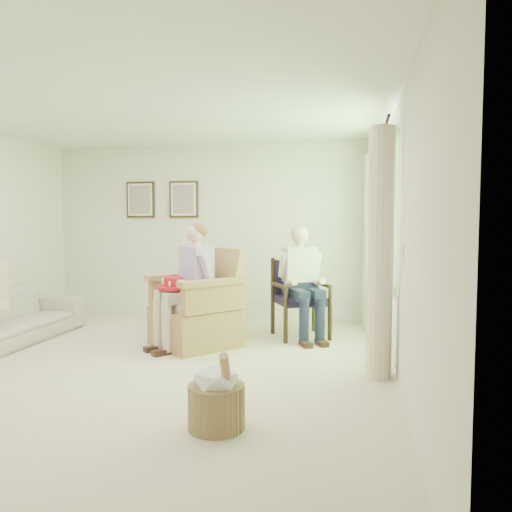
# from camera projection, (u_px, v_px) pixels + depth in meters

# --- Properties ---
(floor) EXTENTS (5.50, 5.50, 0.00)m
(floor) POSITION_uv_depth(u_px,v_px,m) (136.00, 369.00, 4.91)
(floor) COLOR beige
(floor) RESTS_ON ground
(back_wall) EXTENTS (5.00, 0.04, 2.60)m
(back_wall) POSITION_uv_depth(u_px,v_px,m) (213.00, 231.00, 7.51)
(back_wall) COLOR silver
(back_wall) RESTS_ON ground
(right_wall) EXTENTS (0.04, 5.50, 2.60)m
(right_wall) POSITION_uv_depth(u_px,v_px,m) (402.00, 238.00, 4.33)
(right_wall) COLOR silver
(right_wall) RESTS_ON ground
(ceiling) EXTENTS (5.00, 5.50, 0.02)m
(ceiling) POSITION_uv_depth(u_px,v_px,m) (132.00, 100.00, 4.73)
(ceiling) COLOR white
(ceiling) RESTS_ON back_wall
(window) EXTENTS (0.13, 2.50, 1.63)m
(window) POSITION_uv_depth(u_px,v_px,m) (389.00, 209.00, 5.49)
(window) COLOR #2D6B23
(window) RESTS_ON right_wall
(curtain_left) EXTENTS (0.34, 0.34, 2.30)m
(curtain_left) POSITION_uv_depth(u_px,v_px,m) (380.00, 254.00, 4.59)
(curtain_left) COLOR beige
(curtain_left) RESTS_ON ground
(curtain_right) EXTENTS (0.34, 0.34, 2.30)m
(curtain_right) POSITION_uv_depth(u_px,v_px,m) (373.00, 244.00, 6.51)
(curtain_right) COLOR beige
(curtain_right) RESTS_ON ground
(framed_print_left) EXTENTS (0.45, 0.05, 0.55)m
(framed_print_left) POSITION_uv_depth(u_px,v_px,m) (140.00, 200.00, 7.66)
(framed_print_left) COLOR #382114
(framed_print_left) RESTS_ON back_wall
(framed_print_right) EXTENTS (0.45, 0.05, 0.55)m
(framed_print_right) POSITION_uv_depth(u_px,v_px,m) (184.00, 199.00, 7.53)
(framed_print_right) COLOR #382114
(framed_print_right) RESTS_ON back_wall
(wicker_armchair) EXTENTS (0.89, 0.88, 1.13)m
(wicker_armchair) POSITION_uv_depth(u_px,v_px,m) (196.00, 314.00, 5.83)
(wicker_armchair) COLOR tan
(wicker_armchair) RESTS_ON ground
(wood_armchair) EXTENTS (0.62, 0.58, 0.95)m
(wood_armchair) POSITION_uv_depth(u_px,v_px,m) (301.00, 295.00, 6.31)
(wood_armchair) COLOR black
(wood_armchair) RESTS_ON ground
(sofa) EXTENTS (2.09, 0.82, 0.61)m
(sofa) POSITION_uv_depth(u_px,v_px,m) (6.00, 318.00, 5.91)
(sofa) COLOR beige
(sofa) RESTS_ON ground
(person_wicker) EXTENTS (0.40, 0.62, 1.40)m
(person_wicker) POSITION_uv_depth(u_px,v_px,m) (192.00, 276.00, 5.65)
(person_wicker) COLOR beige
(person_wicker) RESTS_ON ground
(person_dark) EXTENTS (0.40, 0.62, 1.36)m
(person_dark) POSITION_uv_depth(u_px,v_px,m) (300.00, 275.00, 6.13)
(person_dark) COLOR #181D36
(person_dark) RESTS_ON ground
(red_hat) EXTENTS (0.35, 0.35, 0.14)m
(red_hat) POSITION_uv_depth(u_px,v_px,m) (174.00, 285.00, 5.56)
(red_hat) COLOR red
(red_hat) RESTS_ON person_wicker
(hatbox) EXTENTS (0.50, 0.50, 0.59)m
(hatbox) POSITION_uv_depth(u_px,v_px,m) (217.00, 396.00, 3.48)
(hatbox) COLOR tan
(hatbox) RESTS_ON ground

